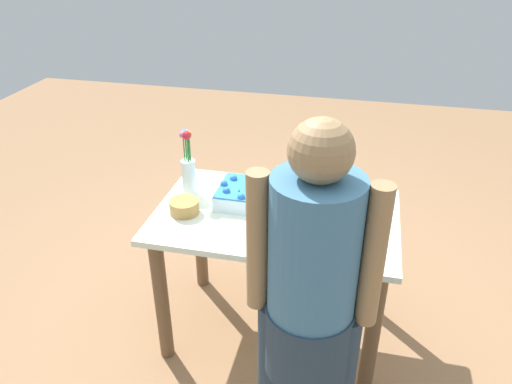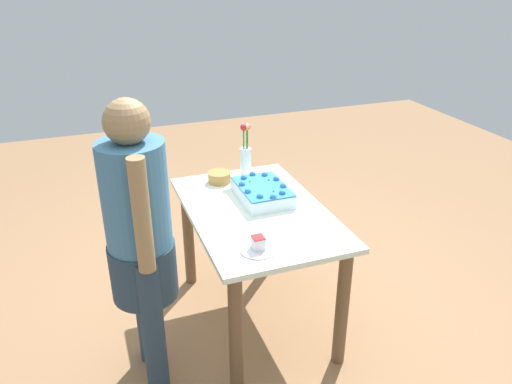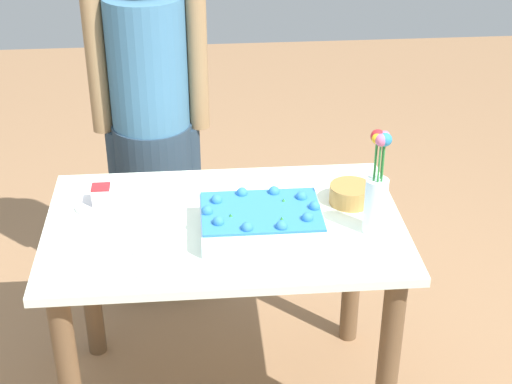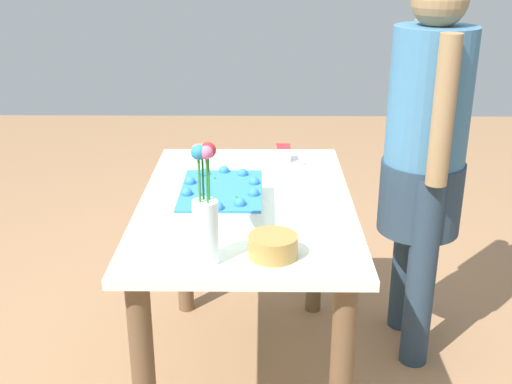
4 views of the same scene
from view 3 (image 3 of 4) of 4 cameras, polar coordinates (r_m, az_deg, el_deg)
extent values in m
cube|color=white|center=(2.53, -2.31, -2.46)|extent=(1.15, 0.73, 0.03)
cylinder|color=brown|center=(3.03, 7.06, -5.13)|extent=(0.07, 0.07, 0.71)
cylinder|color=brown|center=(3.00, -12.06, -5.98)|extent=(0.07, 0.07, 0.71)
cylinder|color=brown|center=(2.58, 9.58, -12.36)|extent=(0.07, 0.07, 0.71)
cube|color=white|center=(2.44, 0.37, -2.25)|extent=(0.38, 0.27, 0.07)
cube|color=#307DCB|center=(2.42, 0.37, -1.42)|extent=(0.37, 0.26, 0.01)
sphere|color=#307DCB|center=(2.41, -3.58, -1.41)|extent=(0.04, 0.04, 0.04)
sphere|color=#307DCB|center=(2.35, -2.75, -2.19)|extent=(0.04, 0.04, 0.04)
sphere|color=#307DCB|center=(2.32, -0.65, -2.62)|extent=(0.04, 0.04, 0.04)
sphere|color=#307DCB|center=(2.33, 1.88, -2.50)|extent=(0.04, 0.04, 0.04)
sphere|color=#307DCB|center=(2.37, 3.76, -1.90)|extent=(0.04, 0.04, 0.04)
sphere|color=#307DCB|center=(2.43, 4.28, -1.07)|extent=(0.04, 0.04, 0.04)
sphere|color=#307DCB|center=(2.48, 3.33, -0.34)|extent=(0.04, 0.04, 0.04)
sphere|color=#307DCB|center=(2.51, 1.32, 0.04)|extent=(0.04, 0.04, 0.04)
sphere|color=#307DCB|center=(2.50, -1.02, -0.06)|extent=(0.04, 0.04, 0.04)
sphere|color=#307DCB|center=(2.46, -2.89, -0.60)|extent=(0.04, 0.04, 0.04)
cone|color=#2D8438|center=(2.37, 1.89, -1.98)|extent=(0.02, 0.02, 0.02)
cone|color=#2D8438|center=(2.38, -1.84, -1.74)|extent=(0.02, 0.02, 0.02)
cone|color=#2D8438|center=(2.47, 2.01, -0.63)|extent=(0.02, 0.02, 0.02)
cylinder|color=white|center=(2.65, -11.11, -0.88)|extent=(0.18, 0.18, 0.01)
cube|color=white|center=(2.64, -11.17, -0.25)|extent=(0.06, 0.06, 0.06)
cube|color=red|center=(2.62, -11.24, 0.36)|extent=(0.06, 0.06, 0.01)
cube|color=silver|center=(2.36, -8.65, -4.84)|extent=(0.05, 0.22, 0.00)
cylinder|color=white|center=(2.45, 8.68, -1.01)|extent=(0.07, 0.07, 0.18)
cylinder|color=#2D8438|center=(2.37, 8.67, 2.31)|extent=(0.01, 0.01, 0.14)
sphere|color=yellow|center=(2.33, 8.80, 3.84)|extent=(0.03, 0.03, 0.03)
cylinder|color=#2D8438|center=(2.36, 8.96, 2.21)|extent=(0.01, 0.01, 0.14)
sphere|color=#D66693|center=(2.33, 9.09, 3.75)|extent=(0.04, 0.04, 0.04)
cylinder|color=#2D8438|center=(2.36, 9.24, 2.26)|extent=(0.01, 0.01, 0.14)
sphere|color=teal|center=(2.33, 9.38, 3.78)|extent=(0.04, 0.04, 0.04)
cylinder|color=#2D8438|center=(2.38, 9.19, 2.47)|extent=(0.01, 0.01, 0.14)
sphere|color=#D86795|center=(2.35, 9.32, 3.99)|extent=(0.04, 0.04, 0.04)
cylinder|color=#2D8438|center=(2.38, 8.72, 2.49)|extent=(0.01, 0.01, 0.14)
sphere|color=red|center=(2.35, 8.85, 4.01)|extent=(0.04, 0.04, 0.04)
cylinder|color=#AE7E3E|center=(2.63, 6.90, -0.15)|extent=(0.14, 0.14, 0.06)
cylinder|color=#263A4B|center=(3.28, -9.40, -1.68)|extent=(0.11, 0.11, 0.78)
cylinder|color=#263A4B|center=(3.27, -4.86, -1.49)|extent=(0.11, 0.11, 0.78)
cylinder|color=#263A4B|center=(3.15, -7.43, 2.64)|extent=(0.31, 0.31, 0.28)
cylinder|color=teal|center=(3.00, -7.90, 9.16)|extent=(0.30, 0.30, 0.52)
cylinder|color=#96744D|center=(3.01, -11.51, 8.96)|extent=(0.08, 0.08, 0.52)
cylinder|color=#96744D|center=(2.99, -4.26, 9.32)|extent=(0.08, 0.08, 0.52)
camera|label=1|loc=(4.15, -9.90, 27.92)|focal=35.00mm
camera|label=2|loc=(3.73, -44.99, 20.84)|focal=35.00mm
camera|label=4|loc=(3.11, 39.95, 13.84)|focal=45.00mm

